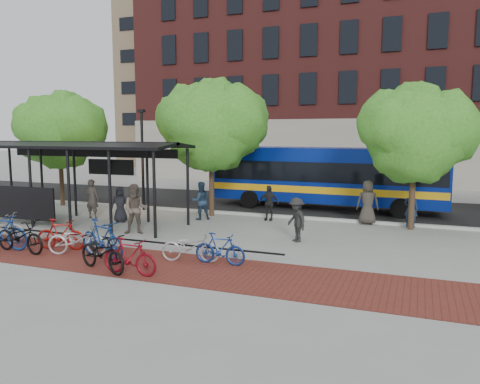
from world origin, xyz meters
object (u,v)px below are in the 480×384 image
(tree_a, at_px, (61,127))
(pedestrian_1, at_px, (92,199))
(bike_11, at_px, (220,249))
(tree_c, at_px, (417,130))
(bike_8, at_px, (102,252))
(pedestrian_4, at_px, (269,203))
(pedestrian_6, at_px, (368,202))
(bike_3, at_px, (1,232))
(bike_9, at_px, (130,256))
(pedestrian_7, at_px, (411,209))
(bike_5, at_px, (61,234))
(pedestrian_2, at_px, (201,201))
(pedestrian_9, at_px, (296,220))
(bus, at_px, (327,174))
(bike_7, at_px, (102,239))
(pedestrian_0, at_px, (120,204))
(tree_b, at_px, (213,122))
(lamp_post_left, at_px, (142,157))
(bike_4, at_px, (20,236))
(pedestrian_8, at_px, (136,209))
(bus_shelter, at_px, (69,155))
(bike_6, at_px, (77,240))
(bike_10, at_px, (191,246))

(tree_a, xyz_separation_m, pedestrian_1, (4.02, -2.69, -3.32))
(bike_11, bearing_deg, tree_c, -36.44)
(bike_8, bearing_deg, pedestrian_4, 6.81)
(pedestrian_1, relative_size, pedestrian_6, 0.95)
(bike_3, bearing_deg, pedestrian_4, -46.88)
(bike_3, height_order, bike_9, bike_3)
(pedestrian_7, bearing_deg, bike_5, 47.68)
(pedestrian_2, distance_m, pedestrian_9, 5.86)
(bus, bearing_deg, bike_7, -109.56)
(pedestrian_0, distance_m, pedestrian_4, 6.65)
(bike_5, distance_m, bike_7, 2.05)
(bike_11, height_order, pedestrian_1, pedestrian_1)
(bike_9, relative_size, pedestrian_9, 1.08)
(tree_b, distance_m, bike_3, 10.29)
(tree_b, xyz_separation_m, lamp_post_left, (-4.10, 0.25, -1.71))
(bike_4, height_order, pedestrian_4, pedestrian_4)
(tree_c, height_order, bike_3, tree_c)
(bike_7, bearing_deg, pedestrian_0, 46.64)
(pedestrian_2, distance_m, pedestrian_8, 3.84)
(bike_8, bearing_deg, bike_7, 57.26)
(bus_shelter, distance_m, pedestrian_0, 3.09)
(bus, bearing_deg, lamp_post_left, -155.68)
(tree_b, relative_size, bike_11, 4.02)
(bike_4, height_order, bike_7, bike_7)
(bike_3, distance_m, pedestrian_4, 10.87)
(tree_b, height_order, tree_c, tree_b)
(bus_shelter, distance_m, pedestrian_7, 14.91)
(bike_11, relative_size, pedestrian_9, 0.99)
(bike_9, relative_size, pedestrian_6, 0.91)
(bike_6, distance_m, bike_11, 4.84)
(bike_3, height_order, bike_10, bike_3)
(tree_b, height_order, pedestrian_8, tree_b)
(bike_6, distance_m, bike_9, 3.09)
(bus_shelter, xyz_separation_m, pedestrian_2, (5.08, 2.68, -2.13))
(bike_3, relative_size, pedestrian_4, 1.30)
(bike_5, height_order, pedestrian_8, pedestrian_8)
(bus_shelter, relative_size, bike_10, 5.75)
(tree_a, relative_size, bike_8, 2.97)
(tree_a, relative_size, pedestrian_9, 3.79)
(tree_a, relative_size, bike_4, 2.88)
(tree_b, height_order, pedestrian_7, tree_b)
(bus, xyz_separation_m, pedestrian_8, (-5.87, -8.66, -0.85))
(bus_shelter, bearing_deg, lamp_post_left, 74.47)
(tree_b, xyz_separation_m, pedestrian_6, (7.11, 0.45, -3.49))
(pedestrian_4, bearing_deg, pedestrian_8, -131.56)
(bike_9, bearing_deg, pedestrian_0, 38.66)
(bus_shelter, relative_size, bike_3, 5.11)
(bus, distance_m, bike_8, 13.88)
(bike_11, distance_m, pedestrian_1, 9.92)
(pedestrian_7, distance_m, pedestrian_9, 5.78)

